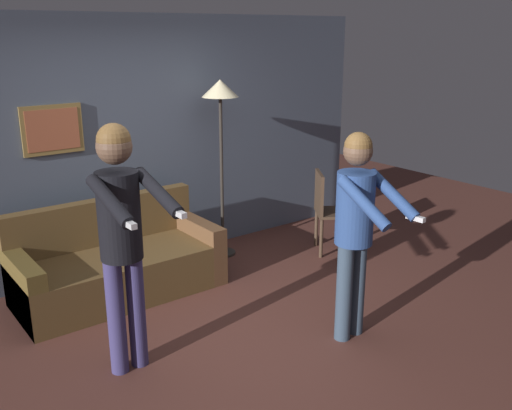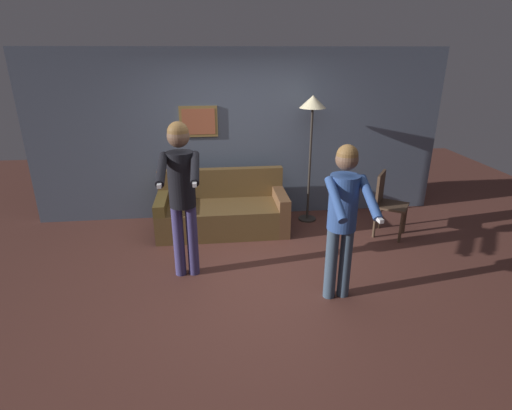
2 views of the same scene
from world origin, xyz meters
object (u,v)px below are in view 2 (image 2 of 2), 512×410
Objects in this scene: person_standing_left at (181,185)px; torchiere_lamp at (312,114)px; couch at (222,212)px; person_standing_right at (343,210)px; dining_chair_distant at (386,200)px.

torchiere_lamp is at bearing 38.97° from person_standing_left.
person_standing_left is (-0.48, -1.26, 0.87)m from couch.
torchiere_lamp is 1.14× the size of person_standing_right.
person_standing_left is 1.08× the size of person_standing_right.
torchiere_lamp is at bearing 85.13° from person_standing_right.
person_standing_right is at bearing -21.75° from person_standing_left.
person_standing_left is at bearing -141.03° from torchiere_lamp.
person_standing_right is 1.83× the size of dining_chair_distant.
person_standing_left reaches higher than dining_chair_distant.
torchiere_lamp is (1.36, 0.23, 1.40)m from couch.
couch is at bearing 121.58° from person_standing_right.
person_standing_left is (-1.84, -1.49, -0.53)m from torchiere_lamp.
torchiere_lamp is 1.65m from dining_chair_distant.
dining_chair_distant is at bearing 51.91° from person_standing_right.
person_standing_left is 3.01m from dining_chair_distant.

